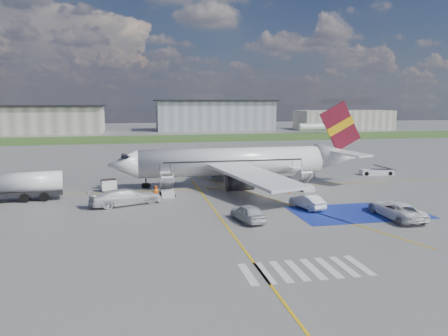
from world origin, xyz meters
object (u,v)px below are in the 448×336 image
Objects in this scene: belt_loader at (377,172)px; van_white_b at (126,194)px; gpu_cart at (109,186)px; airliner at (242,161)px; fuel_tanker at (19,189)px; car_silver_a at (248,213)px; car_silver_b at (307,202)px; van_white_a at (396,207)px.

van_white_b reaches higher than belt_loader.
gpu_cart is 0.38× the size of belt_loader.
van_white_b reaches higher than gpu_cart.
airliner is 29.08m from fuel_tanker.
gpu_cart is at bearing -177.43° from airliner.
belt_loader is 41.86m from van_white_b.
car_silver_a is (14.37, -18.01, 0.13)m from gpu_cart.
car_silver_b is (3.79, -15.13, -2.61)m from airliner.
airliner reaches higher than car_silver_a.
car_silver_a is at bearing -5.20° from van_white_a.
car_silver_a is (-4.05, -18.84, -2.54)m from airliner.
van_white_b is (-11.99, 9.61, 0.38)m from car_silver_a.
belt_loader reaches higher than car_silver_b.
van_white_a reaches higher than car_silver_a.
airliner is at bearing -12.74° from gpu_cart.
van_white_a is at bearing -108.51° from belt_loader.
van_white_a is at bearing 162.10° from car_silver_a.
gpu_cart is (10.24, 3.70, -0.72)m from fuel_tanker.
airliner is at bearing -91.57° from car_silver_b.
belt_loader is at bearing -151.96° from car_silver_b.
van_white_a is 0.95× the size of van_white_b.
airliner is at bearing -79.00° from van_white_b.
gpu_cart is 26.41m from car_silver_b.
van_white_a is 29.53m from van_white_b.
airliner is 16.92× the size of gpu_cart.
car_silver_a reaches higher than gpu_cart.
fuel_tanker is 43.00m from van_white_a.
fuel_tanker is 2.06× the size of car_silver_a.
belt_loader is 1.20× the size of car_silver_b.
belt_loader is at bearing 2.99° from fuel_tanker.
car_silver_b is at bearing -125.51° from van_white_b.
car_silver_b is at bearing -166.22° from car_silver_a.
airliner is at bearing -60.15° from van_white_a.
fuel_tanker is (-28.66, -4.53, -1.95)m from airliner.
car_silver_a reaches higher than car_silver_b.
car_silver_a is at bearing -66.73° from gpu_cart.
gpu_cart reaches higher than car_silver_b.
van_white_b is (2.38, -8.40, 0.51)m from gpu_cart.
van_white_b reaches higher than car_silver_a.
belt_loader is (42.13, 4.71, -0.31)m from gpu_cart.
car_silver_b is (22.20, -14.31, 0.06)m from gpu_cart.
airliner is 18.63m from gpu_cart.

